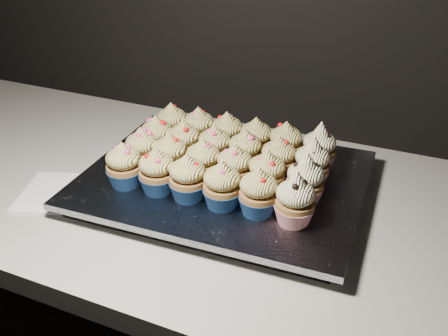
{
  "coord_description": "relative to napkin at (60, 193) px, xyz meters",
  "views": [
    {
      "loc": [
        0.18,
        0.99,
        1.4
      ],
      "look_at": [
        -0.13,
        1.71,
        0.95
      ],
      "focal_mm": 40.0,
      "sensor_mm": 36.0,
      "label": 1
    }
  ],
  "objects": [
    {
      "name": "foil_lining",
      "position": [
        0.27,
        0.13,
        0.03
      ],
      "size": [
        0.51,
        0.41,
        0.01
      ],
      "primitive_type": "cube",
      "rotation": [
        0.0,
        0.0,
        0.04
      ],
      "color": "silver",
      "rests_on": "baking_tray"
    },
    {
      "name": "cupcake_16",
      "position": [
        0.36,
        0.16,
        0.07
      ],
      "size": [
        0.06,
        0.06,
        0.08
      ],
      "color": "navy",
      "rests_on": "foil_lining"
    },
    {
      "name": "cupcake_7",
      "position": [
        0.18,
        0.09,
        0.07
      ],
      "size": [
        0.06,
        0.06,
        0.08
      ],
      "color": "navy",
      "rests_on": "foil_lining"
    },
    {
      "name": "napkin",
      "position": [
        0.0,
        0.0,
        0.0
      ],
      "size": [
        0.17,
        0.17,
        0.0
      ],
      "primitive_type": "cube",
      "rotation": [
        0.0,
        0.0,
        0.32
      ],
      "color": "white",
      "rests_on": "worktop"
    },
    {
      "name": "cupcake_0",
      "position": [
        0.13,
        0.03,
        0.07
      ],
      "size": [
        0.06,
        0.06,
        0.08
      ],
      "color": "navy",
      "rests_on": "foil_lining"
    },
    {
      "name": "cupcake_11",
      "position": [
        0.43,
        0.1,
        0.07
      ],
      "size": [
        0.06,
        0.06,
        0.1
      ],
      "color": "red",
      "rests_on": "foil_lining"
    },
    {
      "name": "cupcake_10",
      "position": [
        0.36,
        0.1,
        0.07
      ],
      "size": [
        0.06,
        0.06,
        0.08
      ],
      "color": "navy",
      "rests_on": "foil_lining"
    },
    {
      "name": "cupcake_17",
      "position": [
        0.42,
        0.16,
        0.07
      ],
      "size": [
        0.06,
        0.06,
        0.1
      ],
      "color": "red",
      "rests_on": "foil_lining"
    },
    {
      "name": "cupcake_13",
      "position": [
        0.18,
        0.15,
        0.07
      ],
      "size": [
        0.06,
        0.06,
        0.08
      ],
      "color": "navy",
      "rests_on": "foil_lining"
    },
    {
      "name": "cupcake_3",
      "position": [
        0.31,
        0.04,
        0.07
      ],
      "size": [
        0.06,
        0.06,
        0.08
      ],
      "color": "navy",
      "rests_on": "foil_lining"
    },
    {
      "name": "cupcake_15",
      "position": [
        0.3,
        0.16,
        0.07
      ],
      "size": [
        0.06,
        0.06,
        0.08
      ],
      "color": "navy",
      "rests_on": "foil_lining"
    },
    {
      "name": "cupcake_18",
      "position": [
        0.12,
        0.21,
        0.07
      ],
      "size": [
        0.06,
        0.06,
        0.08
      ],
      "color": "navy",
      "rests_on": "foil_lining"
    },
    {
      "name": "cupcake_21",
      "position": [
        0.3,
        0.22,
        0.07
      ],
      "size": [
        0.06,
        0.06,
        0.08
      ],
      "color": "navy",
      "rests_on": "foil_lining"
    },
    {
      "name": "cupcake_6",
      "position": [
        0.13,
        0.09,
        0.07
      ],
      "size": [
        0.06,
        0.06,
        0.08
      ],
      "color": "navy",
      "rests_on": "foil_lining"
    },
    {
      "name": "cupcake_23",
      "position": [
        0.42,
        0.22,
        0.07
      ],
      "size": [
        0.06,
        0.06,
        0.1
      ],
      "color": "red",
      "rests_on": "foil_lining"
    },
    {
      "name": "cupcake_2",
      "position": [
        0.25,
        0.04,
        0.07
      ],
      "size": [
        0.06,
        0.06,
        0.08
      ],
      "color": "navy",
      "rests_on": "foil_lining"
    },
    {
      "name": "cupcake_8",
      "position": [
        0.25,
        0.1,
        0.07
      ],
      "size": [
        0.06,
        0.06,
        0.08
      ],
      "color": "navy",
      "rests_on": "foil_lining"
    },
    {
      "name": "cupcake_14",
      "position": [
        0.24,
        0.16,
        0.07
      ],
      "size": [
        0.06,
        0.06,
        0.08
      ],
      "color": "navy",
      "rests_on": "foil_lining"
    },
    {
      "name": "cupcake_20",
      "position": [
        0.24,
        0.22,
        0.07
      ],
      "size": [
        0.06,
        0.06,
        0.08
      ],
      "color": "navy",
      "rests_on": "foil_lining"
    },
    {
      "name": "cupcake_4",
      "position": [
        0.37,
        0.04,
        0.07
      ],
      "size": [
        0.06,
        0.06,
        0.08
      ],
      "color": "navy",
      "rests_on": "foil_lining"
    },
    {
      "name": "cupcake_9",
      "position": [
        0.3,
        0.1,
        0.07
      ],
      "size": [
        0.06,
        0.06,
        0.08
      ],
      "color": "navy",
      "rests_on": "foil_lining"
    },
    {
      "name": "worktop",
      "position": [
        0.41,
        0.12,
        -0.02
      ],
      "size": [
        2.44,
        0.64,
        0.04
      ],
      "primitive_type": "cube",
      "color": "beige",
      "rests_on": "cabinet"
    },
    {
      "name": "cupcake_12",
      "position": [
        0.12,
        0.15,
        0.07
      ],
      "size": [
        0.06,
        0.06,
        0.08
      ],
      "color": "navy",
      "rests_on": "foil_lining"
    },
    {
      "name": "baking_tray",
      "position": [
        0.27,
        0.13,
        0.01
      ],
      "size": [
        0.47,
        0.37,
        0.02
      ],
      "primitive_type": "cube",
      "rotation": [
        0.0,
        0.0,
        0.04
      ],
      "color": "black",
      "rests_on": "worktop"
    },
    {
      "name": "cupcake_22",
      "position": [
        0.36,
        0.22,
        0.07
      ],
      "size": [
        0.06,
        0.06,
        0.08
      ],
      "color": "navy",
      "rests_on": "foil_lining"
    },
    {
      "name": "cupcake_19",
      "position": [
        0.18,
        0.22,
        0.07
      ],
      "size": [
        0.06,
        0.06,
        0.08
      ],
      "color": "navy",
      "rests_on": "foil_lining"
    },
    {
      "name": "cupcake_5",
      "position": [
        0.43,
        0.04,
        0.07
      ],
      "size": [
        0.06,
        0.06,
        0.1
      ],
      "color": "red",
      "rests_on": "foil_lining"
    },
    {
      "name": "cupcake_1",
      "position": [
        0.19,
        0.04,
        0.07
      ],
      "size": [
        0.06,
        0.06,
        0.08
      ],
      "color": "navy",
      "rests_on": "foil_lining"
    }
  ]
}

